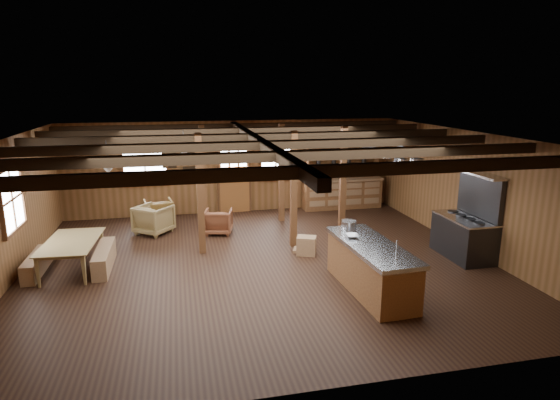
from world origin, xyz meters
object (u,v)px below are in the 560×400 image
Objects in this scene: commercial_range at (466,230)px; dining_table at (74,256)px; kitchen_island at (371,267)px; armchair_c at (154,219)px; armchair_b at (218,221)px; armchair_a at (159,212)px.

dining_table is (-8.55, 1.06, -0.31)m from commercial_range.
armchair_c is at bearing 129.19° from kitchen_island.
commercial_range is at bearing 164.11° from armchair_b.
commercial_range is 2.75× the size of armchair_b.
armchair_b is at bearing -55.87° from dining_table.
dining_table is 2.60× the size of armchair_b.
commercial_range is (2.85, 1.26, 0.15)m from kitchen_island.
kitchen_island is 3.02× the size of armchair_c.
dining_table is at bearing 53.48° from armchair_a.
armchair_c is at bearing 74.50° from armchair_a.
armchair_a is at bearing -24.03° from dining_table.
armchair_a is 2.00m from armchair_b.
commercial_range reaches higher than armchair_b.
armchair_a is (-4.06, 5.46, -0.13)m from kitchen_island.
commercial_range is at bearing -168.02° from armchair_c.
armchair_c is at bearing 154.63° from commercial_range.
kitchen_island is 6.80m from armchair_a.
armchair_b is at bearing 151.06° from commercial_range.
armchair_b is (3.21, 1.89, -0.00)m from dining_table.
armchair_a is 0.92× the size of armchair_c.
armchair_c is at bearing -30.67° from dining_table.
commercial_range is 7.76m from armchair_c.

